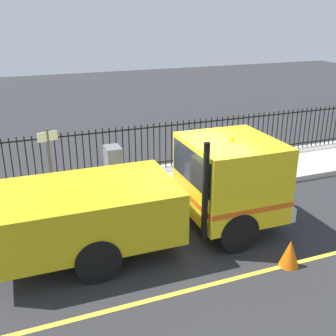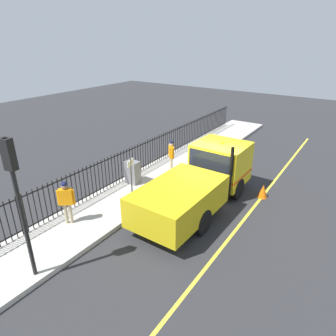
% 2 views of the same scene
% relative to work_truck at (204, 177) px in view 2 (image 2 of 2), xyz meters
% --- Properties ---
extents(ground_plane, '(57.57, 57.57, 0.00)m').
position_rel_work_truck_xyz_m(ground_plane, '(0.10, -0.56, -1.26)').
color(ground_plane, '#2B2B2D').
rests_on(ground_plane, ground).
extents(sidewalk_slab, '(2.66, 26.17, 0.18)m').
position_rel_work_truck_xyz_m(sidewalk_slab, '(3.06, -0.56, -1.17)').
color(sidewalk_slab, '#B7B2A8').
rests_on(sidewalk_slab, ground).
extents(lane_marking, '(0.12, 23.55, 0.01)m').
position_rel_work_truck_xyz_m(lane_marking, '(-2.00, -0.56, -1.26)').
color(lane_marking, yellow).
rests_on(lane_marking, ground).
extents(work_truck, '(2.43, 6.75, 2.68)m').
position_rel_work_truck_xyz_m(work_truck, '(0.00, 0.00, 0.00)').
color(work_truck, yellow).
rests_on(work_truck, ground).
extents(worker_standing, '(0.48, 0.49, 1.69)m').
position_rel_work_truck_xyz_m(worker_standing, '(2.84, -1.77, -0.05)').
color(worker_standing, orange).
rests_on(worker_standing, sidewalk_slab).
extents(pedestrian_distant, '(0.52, 0.49, 1.75)m').
position_rel_work_truck_xyz_m(pedestrian_distant, '(3.39, 4.47, -0.01)').
color(pedestrian_distant, orange).
rests_on(pedestrian_distant, sidewalk_slab).
extents(iron_fence, '(0.04, 22.28, 1.56)m').
position_rel_work_truck_xyz_m(iron_fence, '(4.17, -0.56, -0.29)').
color(iron_fence, black).
rests_on(iron_fence, sidewalk_slab).
extents(traffic_light_near, '(0.33, 0.26, 4.27)m').
position_rel_work_truck_xyz_m(traffic_light_near, '(2.06, 6.85, 1.94)').
color(traffic_light_near, black).
rests_on(traffic_light_near, sidewalk_slab).
extents(utility_cabinet, '(0.65, 0.47, 1.11)m').
position_rel_work_truck_xyz_m(utility_cabinet, '(3.61, 0.45, -0.52)').
color(utility_cabinet, slate).
rests_on(utility_cabinet, sidewalk_slab).
extents(traffic_cone, '(0.43, 0.43, 0.62)m').
position_rel_work_truck_xyz_m(traffic_cone, '(-2.02, -1.97, -0.95)').
color(traffic_cone, orange).
rests_on(traffic_cone, ground).
extents(street_sign, '(0.15, 0.49, 2.33)m').
position_rel_work_truck_xyz_m(street_sign, '(1.93, 2.45, 0.37)').
color(street_sign, '#4C4C4C').
rests_on(street_sign, sidewalk_slab).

